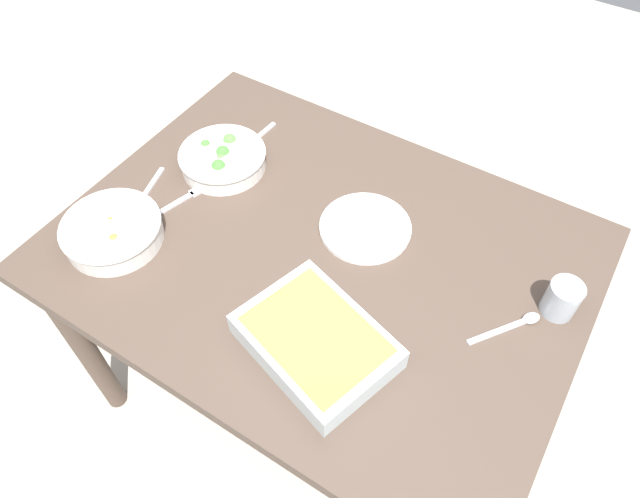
% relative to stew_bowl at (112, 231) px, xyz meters
% --- Properties ---
extents(ground_plane, '(6.00, 6.00, 0.00)m').
position_rel_stew_bowl_xyz_m(ground_plane, '(-0.42, -0.23, -0.77)').
color(ground_plane, '#B2A899').
extents(dining_table, '(1.20, 0.90, 0.74)m').
position_rel_stew_bowl_xyz_m(dining_table, '(-0.42, -0.23, -0.12)').
color(dining_table, '#4C3D33').
rests_on(dining_table, ground_plane).
extents(stew_bowl, '(0.23, 0.23, 0.06)m').
position_rel_stew_bowl_xyz_m(stew_bowl, '(0.00, 0.00, 0.00)').
color(stew_bowl, white).
rests_on(stew_bowl, dining_table).
extents(broccoli_bowl, '(0.23, 0.23, 0.06)m').
position_rel_stew_bowl_xyz_m(broccoli_bowl, '(-0.06, -0.33, -0.00)').
color(broccoli_bowl, white).
rests_on(broccoli_bowl, dining_table).
extents(baking_dish, '(0.35, 0.30, 0.06)m').
position_rel_stew_bowl_xyz_m(baking_dish, '(-0.56, -0.01, 0.00)').
color(baking_dish, silver).
rests_on(baking_dish, dining_table).
extents(drink_cup, '(0.07, 0.07, 0.08)m').
position_rel_stew_bowl_xyz_m(drink_cup, '(-0.94, -0.36, 0.01)').
color(drink_cup, '#B2BCC6').
rests_on(drink_cup, dining_table).
extents(side_plate, '(0.22, 0.22, 0.01)m').
position_rel_stew_bowl_xyz_m(side_plate, '(-0.48, -0.34, -0.03)').
color(side_plate, white).
rests_on(side_plate, dining_table).
extents(spoon_by_stew, '(0.07, 0.17, 0.01)m').
position_rel_stew_bowl_xyz_m(spoon_by_stew, '(0.04, -0.13, -0.03)').
color(spoon_by_stew, silver).
rests_on(spoon_by_stew, dining_table).
extents(spoon_by_broccoli, '(0.03, 0.18, 0.01)m').
position_rel_stew_bowl_xyz_m(spoon_by_broccoli, '(-0.07, -0.43, -0.03)').
color(spoon_by_broccoli, silver).
rests_on(spoon_by_broccoli, dining_table).
extents(spoon_spare, '(0.12, 0.15, 0.01)m').
position_rel_stew_bowl_xyz_m(spoon_spare, '(-0.88, -0.27, -0.03)').
color(spoon_spare, silver).
rests_on(spoon_spare, dining_table).
extents(fork_on_table, '(0.07, 0.18, 0.01)m').
position_rel_stew_bowl_xyz_m(fork_on_table, '(-0.05, -0.18, -0.03)').
color(fork_on_table, silver).
rests_on(fork_on_table, dining_table).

